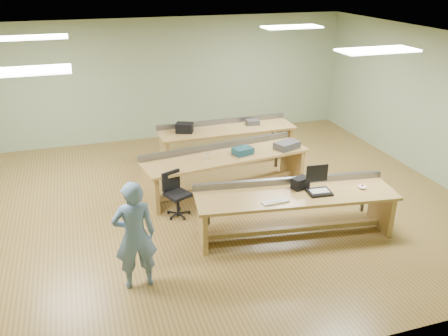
{
  "coord_description": "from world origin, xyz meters",
  "views": [
    {
      "loc": [
        -1.88,
        -7.66,
        4.16
      ],
      "look_at": [
        0.37,
        -0.6,
        0.96
      ],
      "focal_mm": 38.0,
      "sensor_mm": 36.0,
      "label": 1
    }
  ],
  "objects_px": {
    "drinks_can": "(207,156)",
    "laptop_base": "(319,192)",
    "parts_bin_teal": "(243,151)",
    "parts_bin_grey": "(287,145)",
    "mug": "(238,153)",
    "workbench_back": "(227,136)",
    "workbench_front": "(295,203)",
    "task_chair": "(176,200)",
    "person": "(135,236)",
    "workbench_mid": "(225,163)",
    "camera_bag": "(300,183)"
  },
  "relations": [
    {
      "from": "drinks_can",
      "to": "laptop_base",
      "type": "bearing_deg",
      "value": -56.02
    },
    {
      "from": "parts_bin_teal",
      "to": "parts_bin_grey",
      "type": "bearing_deg",
      "value": 1.41
    },
    {
      "from": "mug",
      "to": "workbench_back",
      "type": "bearing_deg",
      "value": 79.86
    },
    {
      "from": "workbench_front",
      "to": "laptop_base",
      "type": "height_order",
      "value": "workbench_front"
    },
    {
      "from": "workbench_back",
      "to": "laptop_base",
      "type": "distance_m",
      "value": 3.63
    },
    {
      "from": "workbench_front",
      "to": "parts_bin_teal",
      "type": "distance_m",
      "value": 1.9
    },
    {
      "from": "mug",
      "to": "drinks_can",
      "type": "relative_size",
      "value": 1.01
    },
    {
      "from": "laptop_base",
      "to": "task_chair",
      "type": "relative_size",
      "value": 0.46
    },
    {
      "from": "workbench_back",
      "to": "laptop_base",
      "type": "height_order",
      "value": "workbench_back"
    },
    {
      "from": "workbench_front",
      "to": "person",
      "type": "relative_size",
      "value": 2.1
    },
    {
      "from": "workbench_front",
      "to": "mug",
      "type": "height_order",
      "value": "workbench_front"
    },
    {
      "from": "parts_bin_teal",
      "to": "person",
      "type": "bearing_deg",
      "value": -134.45
    },
    {
      "from": "workbench_front",
      "to": "laptop_base",
      "type": "bearing_deg",
      "value": -12.27
    },
    {
      "from": "workbench_mid",
      "to": "drinks_can",
      "type": "bearing_deg",
      "value": -171.64
    },
    {
      "from": "workbench_mid",
      "to": "parts_bin_grey",
      "type": "height_order",
      "value": "parts_bin_grey"
    },
    {
      "from": "workbench_back",
      "to": "camera_bag",
      "type": "bearing_deg",
      "value": -87.47
    },
    {
      "from": "workbench_mid",
      "to": "task_chair",
      "type": "distance_m",
      "value": 1.39
    },
    {
      "from": "mug",
      "to": "drinks_can",
      "type": "distance_m",
      "value": 0.62
    },
    {
      "from": "parts_bin_teal",
      "to": "camera_bag",
      "type": "bearing_deg",
      "value": -77.65
    },
    {
      "from": "laptop_base",
      "to": "camera_bag",
      "type": "bearing_deg",
      "value": 133.53
    },
    {
      "from": "camera_bag",
      "to": "drinks_can",
      "type": "relative_size",
      "value": 2.19
    },
    {
      "from": "drinks_can",
      "to": "person",
      "type": "bearing_deg",
      "value": -124.99
    },
    {
      "from": "laptop_base",
      "to": "drinks_can",
      "type": "xyz_separation_m",
      "value": [
        -1.32,
        1.96,
        0.04
      ]
    },
    {
      "from": "laptop_base",
      "to": "person",
      "type": "bearing_deg",
      "value": -166.17
    },
    {
      "from": "person",
      "to": "parts_bin_grey",
      "type": "distance_m",
      "value": 4.22
    },
    {
      "from": "camera_bag",
      "to": "parts_bin_grey",
      "type": "relative_size",
      "value": 0.57
    },
    {
      "from": "workbench_front",
      "to": "workbench_back",
      "type": "distance_m",
      "value": 3.47
    },
    {
      "from": "workbench_front",
      "to": "task_chair",
      "type": "distance_m",
      "value": 2.12
    },
    {
      "from": "task_chair",
      "to": "camera_bag",
      "type": "bearing_deg",
      "value": -53.89
    },
    {
      "from": "parts_bin_grey",
      "to": "mug",
      "type": "height_order",
      "value": "parts_bin_grey"
    },
    {
      "from": "workbench_mid",
      "to": "parts_bin_teal",
      "type": "relative_size",
      "value": 9.23
    },
    {
      "from": "workbench_back",
      "to": "parts_bin_grey",
      "type": "xyz_separation_m",
      "value": [
        0.76,
        -1.57,
        0.26
      ]
    },
    {
      "from": "workbench_front",
      "to": "camera_bag",
      "type": "distance_m",
      "value": 0.34
    },
    {
      "from": "camera_bag",
      "to": "workbench_front",
      "type": "bearing_deg",
      "value": -156.24
    },
    {
      "from": "person",
      "to": "parts_bin_grey",
      "type": "relative_size",
      "value": 3.27
    },
    {
      "from": "workbench_back",
      "to": "parts_bin_grey",
      "type": "height_order",
      "value": "parts_bin_grey"
    },
    {
      "from": "laptop_base",
      "to": "task_chair",
      "type": "bearing_deg",
      "value": 152.05
    },
    {
      "from": "task_chair",
      "to": "mug",
      "type": "height_order",
      "value": "mug"
    },
    {
      "from": "workbench_mid",
      "to": "laptop_base",
      "type": "relative_size",
      "value": 9.12
    },
    {
      "from": "camera_bag",
      "to": "task_chair",
      "type": "height_order",
      "value": "camera_bag"
    },
    {
      "from": "workbench_front",
      "to": "laptop_base",
      "type": "distance_m",
      "value": 0.44
    },
    {
      "from": "task_chair",
      "to": "workbench_mid",
      "type": "bearing_deg",
      "value": 8.7
    },
    {
      "from": "workbench_mid",
      "to": "person",
      "type": "xyz_separation_m",
      "value": [
        -2.1,
        -2.56,
        0.23
      ]
    },
    {
      "from": "task_chair",
      "to": "parts_bin_teal",
      "type": "height_order",
      "value": "parts_bin_teal"
    },
    {
      "from": "camera_bag",
      "to": "workbench_mid",
      "type": "bearing_deg",
      "value": 93.47
    },
    {
      "from": "person",
      "to": "task_chair",
      "type": "relative_size",
      "value": 1.97
    },
    {
      "from": "camera_bag",
      "to": "parts_bin_grey",
      "type": "distance_m",
      "value": 1.85
    },
    {
      "from": "laptop_base",
      "to": "workbench_front",
      "type": "bearing_deg",
      "value": 164.71
    },
    {
      "from": "mug",
      "to": "workbench_mid",
      "type": "bearing_deg",
      "value": 156.61
    },
    {
      "from": "workbench_back",
      "to": "person",
      "type": "xyz_separation_m",
      "value": [
        -2.62,
        -4.08,
        0.24
      ]
    }
  ]
}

